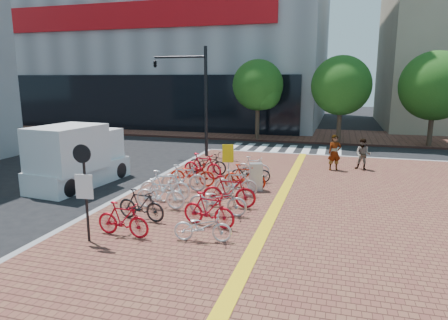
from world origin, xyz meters
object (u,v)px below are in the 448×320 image
(bike_4, at_px, (184,178))
(utility_box, at_px, (256,177))
(bike_1, at_px, (141,205))
(box_truck, at_px, (77,157))
(bike_6, at_px, (202,166))
(bike_8, at_px, (203,227))
(bike_2, at_px, (160,194))
(bike_15, at_px, (253,167))
(bike_13, at_px, (245,177))
(bike_11, at_px, (229,192))
(bike_12, at_px, (236,183))
(bike_9, at_px, (209,210))
(traffic_light_pole, at_px, (182,81))
(bike_14, at_px, (251,172))
(bike_10, at_px, (218,200))
(yellow_sign, at_px, (228,157))
(pedestrian_b, at_px, (363,154))
(notice_sign, at_px, (84,181))
(bike_0, at_px, (123,219))
(bike_3, at_px, (165,186))
(bike_7, at_px, (207,163))
(pedestrian_a, at_px, (335,153))
(bike_5, at_px, (192,174))

(bike_4, height_order, utility_box, utility_box)
(bike_1, relative_size, box_truck, 0.35)
(bike_6, relative_size, bike_8, 1.17)
(bike_2, relative_size, bike_15, 1.15)
(bike_13, bearing_deg, bike_2, 144.96)
(bike_11, relative_size, utility_box, 1.71)
(bike_1, distance_m, bike_2, 1.23)
(bike_12, bearing_deg, bike_4, 86.34)
(bike_9, distance_m, bike_11, 1.98)
(traffic_light_pole, bearing_deg, bike_14, -45.13)
(bike_2, xyz_separation_m, bike_13, (2.26, 3.27, -0.01))
(bike_12, distance_m, utility_box, 1.16)
(bike_10, relative_size, yellow_sign, 1.11)
(pedestrian_b, distance_m, notice_sign, 14.16)
(bike_0, relative_size, bike_14, 0.98)
(bike_6, xyz_separation_m, bike_15, (2.19, 0.95, -0.11))
(bike_0, xyz_separation_m, utility_box, (2.70, 5.90, 0.06))
(bike_13, bearing_deg, bike_11, 179.75)
(bike_0, distance_m, traffic_light_pole, 13.39)
(bike_3, relative_size, utility_box, 1.71)
(bike_3, distance_m, bike_10, 2.58)
(bike_4, distance_m, bike_10, 3.24)
(bike_13, xyz_separation_m, notice_sign, (-2.98, -6.49, 1.22))
(bike_7, relative_size, bike_9, 1.12)
(notice_sign, distance_m, box_truck, 7.20)
(pedestrian_a, height_order, box_truck, box_truck)
(yellow_sign, bearing_deg, box_truck, -168.73)
(yellow_sign, bearing_deg, bike_8, -81.16)
(pedestrian_a, distance_m, notice_sign, 13.01)
(traffic_light_pole, xyz_separation_m, box_truck, (-2.03, -7.41, -3.23))
(bike_8, bearing_deg, bike_7, 7.75)
(traffic_light_pole, bearing_deg, bike_7, -55.50)
(bike_4, bearing_deg, box_truck, 76.66)
(bike_11, bearing_deg, bike_6, 26.24)
(bike_9, distance_m, bike_15, 6.71)
(bike_1, xyz_separation_m, bike_8, (2.48, -1.07, -0.08))
(bike_10, bearing_deg, box_truck, 67.28)
(bike_8, bearing_deg, pedestrian_a, -28.01)
(bike_6, bearing_deg, bike_1, -172.03)
(notice_sign, xyz_separation_m, traffic_light_pole, (-2.36, 13.08, 2.61))
(bike_0, relative_size, notice_sign, 0.61)
(bike_15, bearing_deg, yellow_sign, 164.14)
(bike_3, xyz_separation_m, yellow_sign, (1.68, 2.82, 0.65))
(utility_box, bearing_deg, bike_8, -93.64)
(bike_1, xyz_separation_m, bike_5, (0.07, 4.48, 0.00))
(bike_6, bearing_deg, bike_4, -171.71)
(bike_10, relative_size, bike_11, 1.02)
(bike_5, bearing_deg, bike_9, -159.11)
(bike_12, bearing_deg, bike_8, 179.66)
(bike_9, bearing_deg, bike_14, 9.49)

